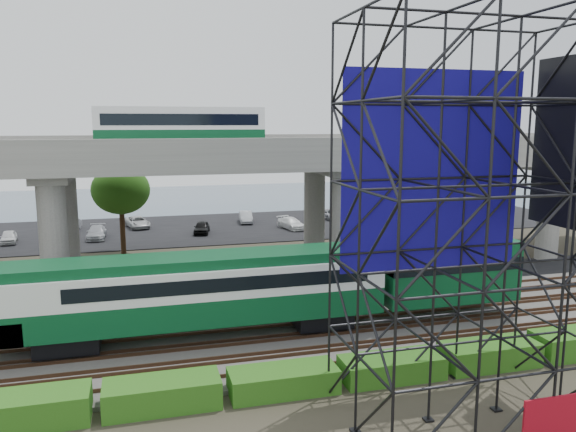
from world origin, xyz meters
name	(u,v)px	position (x,y,z in m)	size (l,w,h in m)	color
ground	(242,354)	(0.00, 0.00, 0.00)	(140.00, 140.00, 0.00)	#474233
ballast_bed	(235,338)	(0.00, 2.00, 0.10)	(90.00, 12.00, 0.20)	slate
service_road	(213,292)	(0.00, 10.50, 0.04)	(90.00, 5.00, 0.08)	black
parking_lot	(184,229)	(0.00, 34.00, 0.04)	(90.00, 18.00, 0.08)	black
harbor_water	(171,202)	(0.00, 56.00, 0.01)	(140.00, 40.00, 0.03)	#405569
rail_tracks	(235,334)	(0.00, 2.00, 0.28)	(90.00, 9.52, 0.16)	#472D1E
commuter_train	(242,286)	(0.43, 2.00, 2.88)	(29.30, 3.06, 4.30)	black
overpass	(199,165)	(-0.10, 16.00, 8.21)	(80.00, 12.00, 12.40)	#9E9B93
scaffold_tower	(473,227)	(7.29, -7.98, 7.47)	(9.36, 6.36, 15.00)	black
hedge_strip	(283,379)	(1.01, -4.30, 0.56)	(34.60, 1.80, 1.20)	#2C6116
trees	(137,202)	(-4.67, 16.17, 5.57)	(40.94, 16.94, 7.69)	#382314
suv	(128,290)	(-5.43, 9.80, 0.87)	(2.62, 5.68, 1.58)	black
parked_cars	(186,224)	(0.19, 33.54, 0.68)	(35.83, 9.51, 1.27)	silver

